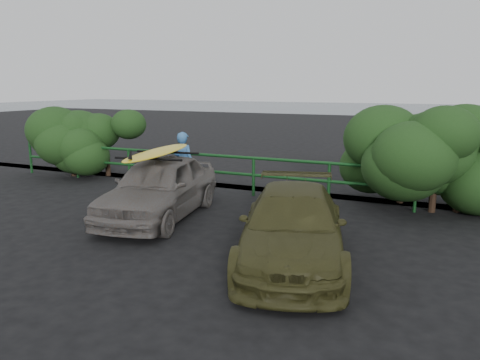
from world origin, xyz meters
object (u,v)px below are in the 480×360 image
(guardrail, at_px, (219,173))
(surfboard, at_px, (158,152))
(sedan, at_px, (159,187))
(olive_vehicle, at_px, (293,226))
(man, at_px, (183,163))

(guardrail, height_order, surfboard, surfboard)
(sedan, bearing_deg, guardrail, 78.97)
(guardrail, bearing_deg, olive_vehicle, -50.08)
(guardrail, distance_m, olive_vehicle, 5.27)
(olive_vehicle, bearing_deg, man, 123.98)
(guardrail, distance_m, surfboard, 2.90)
(man, relative_size, surfboard, 0.56)
(guardrail, relative_size, surfboard, 4.69)
(olive_vehicle, distance_m, man, 5.46)
(olive_vehicle, xyz_separation_m, man, (-4.18, 3.50, 0.24))
(guardrail, distance_m, man, 1.01)
(surfboard, bearing_deg, sedan, 170.57)
(sedan, distance_m, surfboard, 0.77)
(olive_vehicle, xyz_separation_m, surfboard, (-3.46, 1.29, 0.86))
(guardrail, xyz_separation_m, sedan, (-0.08, -2.75, 0.16))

